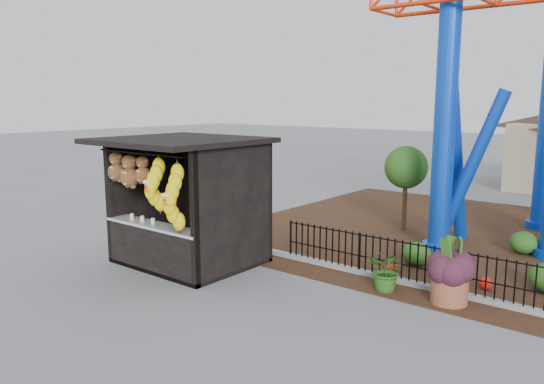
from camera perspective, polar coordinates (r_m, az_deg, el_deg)
The scene contains 6 objects.
ground at distance 10.82m, azimuth -2.57°, elevation -11.92°, with size 120.00×120.00×0.00m, color slate.
curb at distance 11.54m, azimuth 23.53°, elevation -11.02°, with size 18.00×0.18×0.12m, color gray.
prize_booth at distance 13.05m, azimuth -9.81°, elevation -1.27°, with size 3.50×3.40×3.12m.
terracotta_planter at distance 11.29m, azimuth 18.54°, elevation -9.79°, with size 0.72×0.72×0.63m, color brown.
planter_foliage at distance 11.10m, azimuth 18.72°, elevation -6.69°, with size 0.70×0.70×0.64m, color #371624.
potted_plant at distance 11.57m, azimuth 12.33°, elevation -8.25°, with size 0.83×0.72×0.92m, color #27601C.
Camera 1 is at (6.68, -7.51, 4.01)m, focal length 35.00 mm.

